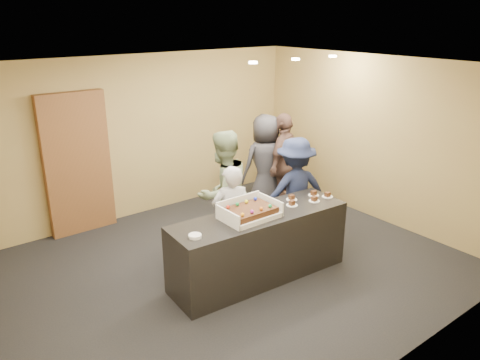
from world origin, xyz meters
The scene contains 17 objects.
room centered at (0.00, 0.00, 1.35)m, with size 6.04×6.00×2.70m.
serving_counter centered at (0.19, -0.41, 0.45)m, with size 2.40×0.70×0.90m, color black.
storage_cabinet centered at (-1.12, 2.41, 1.11)m, with size 1.01×0.15×2.22m, color brown.
cake_box centered at (0.03, -0.38, 0.95)m, with size 0.70×0.49×0.21m.
sheet_cake centered at (0.03, -0.41, 1.00)m, with size 0.60×0.41×0.12m.
plate_stack centered at (-0.81, -0.46, 0.92)m, with size 0.15×0.15×0.04m, color white.
slice_a centered at (0.71, -0.45, 0.92)m, with size 0.15×0.15×0.07m.
slice_b centered at (0.85, -0.30, 0.92)m, with size 0.15×0.15×0.07m.
slice_c centered at (1.05, -0.53, 0.92)m, with size 0.15×0.15×0.07m.
slice_d centered at (1.20, -0.37, 0.92)m, with size 0.15×0.15×0.07m.
slice_e centered at (1.31, -0.53, 0.92)m, with size 0.15×0.15×0.07m.
person_server_grey centered at (0.08, 0.04, 0.73)m, with size 0.53×0.35×1.45m, color #AEADB3.
person_sage_man centered at (0.27, 0.50, 0.90)m, with size 0.87×0.68×1.79m, color gray.
person_navy_man centered at (1.31, 0.11, 0.81)m, with size 1.04×0.60×1.61m, color #192140.
person_brown_extra centered at (1.89, 0.99, 0.88)m, with size 1.03×0.43×1.76m, color brown.
person_dark_suit centered at (1.67, 1.21, 0.87)m, with size 0.85×0.55×1.73m, color #2B2A30.
ceiling_spotlights centered at (1.60, 0.50, 2.67)m, with size 1.72×0.12×0.03m.
Camera 1 is at (-3.33, -4.55, 3.30)m, focal length 35.00 mm.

